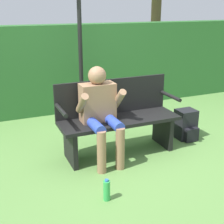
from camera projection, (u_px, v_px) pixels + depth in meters
name	position (u px, v px, depth m)	size (l,w,h in m)	color
ground_plane	(119.00, 153.00, 4.24)	(40.00, 40.00, 0.00)	#5B8942
hedge_back	(74.00, 68.00, 5.77)	(12.00, 0.38, 1.58)	#2D662D
park_bench	(117.00, 117.00, 4.14)	(1.59, 0.51, 0.98)	black
person_seated	(101.00, 109.00, 3.86)	(0.57, 0.60, 1.20)	#997051
backpack	(186.00, 125.00, 4.64)	(0.28, 0.32, 0.44)	black
water_bottle	(107.00, 190.00, 3.19)	(0.07, 0.07, 0.24)	green
signpost	(80.00, 38.00, 5.07)	(0.36, 0.09, 2.41)	black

